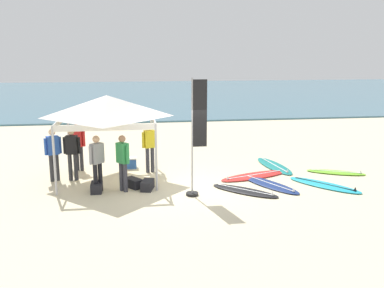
% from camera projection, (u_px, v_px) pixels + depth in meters
% --- Properties ---
extents(ground_plane, '(80.00, 80.00, 0.00)m').
position_uv_depth(ground_plane, '(184.00, 188.00, 12.85)').
color(ground_plane, beige).
extents(sea, '(80.00, 36.00, 0.10)m').
position_uv_depth(sea, '(147.00, 94.00, 42.33)').
color(sea, teal).
rests_on(sea, ground).
extents(canopy_tent, '(3.04, 3.04, 2.75)m').
position_uv_depth(canopy_tent, '(107.00, 107.00, 13.35)').
color(canopy_tent, '#B7B7BC').
rests_on(canopy_tent, ground).
extents(surfboard_red, '(2.66, 1.52, 0.19)m').
position_uv_depth(surfboard_red, '(254.00, 176.00, 14.03)').
color(surfboard_red, red).
rests_on(surfboard_red, ground).
extents(surfboard_lime, '(1.98, 1.28, 0.19)m').
position_uv_depth(surfboard_lime, '(336.00, 172.00, 14.43)').
color(surfboard_lime, '#7AD12D').
rests_on(surfboard_lime, ground).
extents(surfboard_cyan, '(1.97, 2.25, 0.19)m').
position_uv_depth(surfboard_cyan, '(324.00, 185.00, 13.04)').
color(surfboard_cyan, '#23B2CC').
rests_on(surfboard_cyan, ground).
extents(surfboard_black, '(1.98, 1.87, 0.19)m').
position_uv_depth(surfboard_black, '(245.00, 191.00, 12.49)').
color(surfboard_black, black).
rests_on(surfboard_black, ground).
extents(surfboard_teal, '(0.97, 2.52, 0.19)m').
position_uv_depth(surfboard_teal, '(274.00, 166.00, 15.26)').
color(surfboard_teal, '#19847F').
rests_on(surfboard_teal, ground).
extents(surfboard_navy, '(1.63, 2.36, 0.19)m').
position_uv_depth(surfboard_navy, '(270.00, 184.00, 13.09)').
color(surfboard_navy, navy).
rests_on(surfboard_navy, ground).
extents(person_yellow, '(0.53, 0.32, 1.71)m').
position_uv_depth(person_yellow, '(150.00, 144.00, 14.37)').
color(person_yellow, '#383842').
rests_on(person_yellow, ground).
extents(person_grey, '(0.42, 0.41, 1.71)m').
position_uv_depth(person_grey, '(97.00, 160.00, 12.31)').
color(person_grey, black).
rests_on(person_grey, ground).
extents(person_blue, '(0.50, 0.36, 1.71)m').
position_uv_depth(person_blue, '(53.00, 151.00, 13.38)').
color(person_blue, '#2D2D33').
rests_on(person_blue, ground).
extents(person_red, '(0.50, 0.36, 1.71)m').
position_uv_depth(person_red, '(78.00, 143.00, 14.58)').
color(person_red, '#2D2D33').
rests_on(person_red, ground).
extents(person_black, '(0.55, 0.25, 1.71)m').
position_uv_depth(person_black, '(72.00, 151.00, 13.45)').
color(person_black, '#2D2D33').
rests_on(person_black, ground).
extents(person_green, '(0.40, 0.45, 1.71)m').
position_uv_depth(person_green, '(123.00, 159.00, 12.36)').
color(person_green, '#383842').
rests_on(person_green, ground).
extents(banner_flag, '(0.60, 0.36, 3.40)m').
position_uv_depth(banner_flag, '(196.00, 142.00, 11.89)').
color(banner_flag, '#99999E').
rests_on(banner_flag, ground).
extents(gear_bag_near_tent, '(0.47, 0.66, 0.28)m').
position_uv_depth(gear_bag_near_tent, '(147.00, 185.00, 12.69)').
color(gear_bag_near_tent, '#232328').
rests_on(gear_bag_near_tent, ground).
extents(gear_bag_by_pole, '(0.61, 0.67, 0.28)m').
position_uv_depth(gear_bag_by_pole, '(133.00, 183.00, 12.90)').
color(gear_bag_by_pole, '#232328').
rests_on(gear_bag_by_pole, ground).
extents(gear_bag_on_sand, '(0.32, 0.60, 0.28)m').
position_uv_depth(gear_bag_on_sand, '(97.00, 187.00, 12.48)').
color(gear_bag_on_sand, '#232328').
rests_on(gear_bag_on_sand, ground).
extents(cooler_box, '(0.50, 0.36, 0.39)m').
position_uv_depth(cooler_box, '(130.00, 163.00, 15.05)').
color(cooler_box, '#2D60B7').
rests_on(cooler_box, ground).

